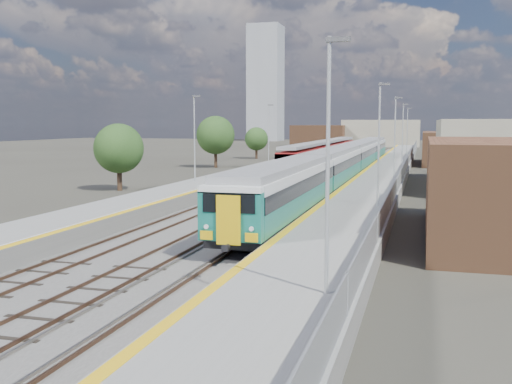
% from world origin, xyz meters
% --- Properties ---
extents(ground, '(320.00, 320.00, 0.00)m').
position_xyz_m(ground, '(0.00, 50.00, 0.00)').
color(ground, '#47443A').
rests_on(ground, ground).
extents(ballast_bed, '(10.50, 155.00, 0.06)m').
position_xyz_m(ballast_bed, '(-2.25, 52.50, 0.03)').
color(ballast_bed, '#565451').
rests_on(ballast_bed, ground).
extents(tracks, '(8.96, 160.00, 0.17)m').
position_xyz_m(tracks, '(-1.65, 54.18, 0.11)').
color(tracks, '#4C3323').
rests_on(tracks, ground).
extents(platform_right, '(4.70, 155.00, 8.52)m').
position_xyz_m(platform_right, '(5.28, 52.49, 0.54)').
color(platform_right, slate).
rests_on(platform_right, ground).
extents(platform_left, '(4.30, 155.00, 8.52)m').
position_xyz_m(platform_left, '(-9.05, 52.49, 0.52)').
color(platform_left, slate).
rests_on(platform_left, ground).
extents(buildings, '(72.00, 185.50, 40.00)m').
position_xyz_m(buildings, '(-18.12, 138.60, 10.70)').
color(buildings, brown).
rests_on(buildings, ground).
extents(green_train, '(2.87, 79.81, 3.16)m').
position_xyz_m(green_train, '(1.50, 48.11, 2.22)').
color(green_train, black).
rests_on(green_train, ground).
extents(red_train, '(2.64, 53.53, 3.33)m').
position_xyz_m(red_train, '(-5.50, 76.37, 1.97)').
color(red_train, black).
rests_on(red_train, ground).
extents(tree_a, '(4.47, 4.47, 6.06)m').
position_xyz_m(tree_a, '(-17.21, 33.24, 3.81)').
color(tree_a, '#382619').
rests_on(tree_a, ground).
extents(tree_b, '(5.24, 5.24, 7.11)m').
position_xyz_m(tree_b, '(-18.32, 62.33, 4.47)').
color(tree_b, '#382619').
rests_on(tree_b, ground).
extents(tree_c, '(4.00, 4.00, 5.43)m').
position_xyz_m(tree_c, '(-18.68, 84.37, 3.41)').
color(tree_c, '#382619').
rests_on(tree_c, ground).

